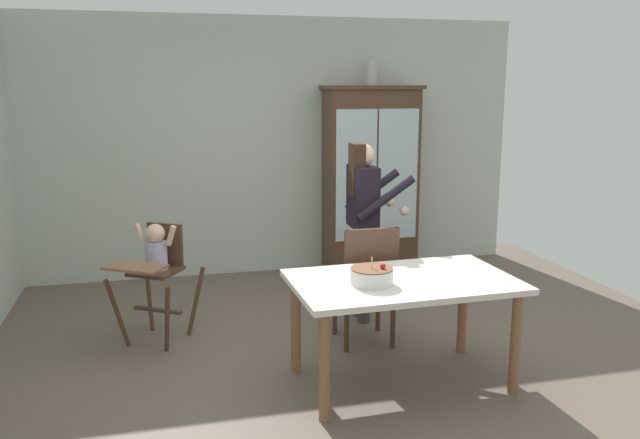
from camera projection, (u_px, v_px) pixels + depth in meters
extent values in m
plane|color=#66564C|center=(344.00, 366.00, 4.72)|extent=(6.24, 6.24, 0.00)
cube|color=beige|center=(276.00, 147.00, 6.94)|extent=(5.32, 0.06, 2.70)
cube|color=#4C3323|center=(370.00, 182.00, 7.00)|extent=(0.97, 0.42, 1.96)
cube|color=#4C3323|center=(372.00, 87.00, 6.80)|extent=(1.03, 0.48, 0.04)
cube|color=silver|center=(356.00, 176.00, 6.72)|extent=(0.44, 0.01, 1.37)
cube|color=silver|center=(398.00, 175.00, 6.83)|extent=(0.44, 0.01, 1.37)
cube|color=#4C3323|center=(370.00, 173.00, 6.98)|extent=(0.89, 0.36, 0.02)
cylinder|color=#B2B7B2|center=(371.00, 74.00, 6.77)|extent=(0.13, 0.13, 0.22)
cylinder|color=#B2B7B2|center=(372.00, 61.00, 6.74)|extent=(0.07, 0.07, 0.05)
cylinder|color=#4C3323|center=(117.00, 313.00, 5.02)|extent=(0.18, 0.08, 0.56)
cylinder|color=#4C3323|center=(167.00, 319.00, 4.88)|extent=(0.08, 0.19, 0.56)
cylinder|color=#4C3323|center=(149.00, 295.00, 5.42)|extent=(0.08, 0.19, 0.56)
cylinder|color=#4C3323|center=(196.00, 301.00, 5.29)|extent=(0.18, 0.08, 0.56)
cube|color=#4C3323|center=(158.00, 310.00, 5.16)|extent=(0.38, 0.26, 0.02)
cube|color=#4C3323|center=(156.00, 271.00, 5.09)|extent=(0.47, 0.47, 0.02)
cube|color=#4C3323|center=(165.00, 244.00, 5.20)|extent=(0.27, 0.19, 0.34)
cube|color=brown|center=(135.00, 267.00, 4.82)|extent=(0.50, 0.44, 0.02)
cylinder|color=#B2ADD1|center=(156.00, 255.00, 5.09)|extent=(0.17, 0.17, 0.22)
sphere|color=beige|center=(155.00, 233.00, 5.05)|extent=(0.15, 0.15, 0.15)
cylinder|color=beige|center=(140.00, 233.00, 5.09)|extent=(0.10, 0.09, 0.17)
cylinder|color=beige|center=(171.00, 236.00, 5.01)|extent=(0.10, 0.09, 0.17)
cylinder|color=#47474C|center=(364.00, 276.00, 5.52)|extent=(0.11, 0.11, 0.82)
cylinder|color=#47474C|center=(359.00, 271.00, 5.69)|extent=(0.11, 0.11, 0.82)
cube|color=black|center=(363.00, 197.00, 5.47)|extent=(0.21, 0.37, 0.52)
cube|color=white|center=(375.00, 196.00, 5.49)|extent=(0.01, 0.06, 0.49)
sphere|color=beige|center=(363.00, 155.00, 5.40)|extent=(0.19, 0.19, 0.19)
cube|color=#382319|center=(357.00, 170.00, 5.41)|extent=(0.11, 0.20, 0.44)
cylinder|color=black|center=(386.00, 198.00, 5.30)|extent=(0.49, 0.09, 0.37)
sphere|color=beige|center=(404.00, 211.00, 5.35)|extent=(0.08, 0.08, 0.08)
cylinder|color=black|center=(372.00, 190.00, 5.68)|extent=(0.49, 0.09, 0.37)
sphere|color=beige|center=(389.00, 202.00, 5.74)|extent=(0.08, 0.08, 0.08)
cube|color=silver|center=(403.00, 282.00, 4.33)|extent=(1.51, 0.94, 0.04)
cylinder|color=brown|center=(324.00, 367.00, 3.89)|extent=(0.07, 0.07, 0.70)
cylinder|color=brown|center=(515.00, 344.00, 4.24)|extent=(0.07, 0.07, 0.70)
cylinder|color=brown|center=(296.00, 325.00, 4.56)|extent=(0.07, 0.07, 0.70)
cylinder|color=brown|center=(463.00, 308.00, 4.91)|extent=(0.07, 0.07, 0.70)
cylinder|color=white|center=(372.00, 277.00, 4.20)|extent=(0.28, 0.28, 0.10)
cylinder|color=brown|center=(372.00, 269.00, 4.19)|extent=(0.27, 0.27, 0.01)
cylinder|color=#F2E5CC|center=(372.00, 264.00, 4.18)|extent=(0.01, 0.01, 0.06)
cone|color=yellow|center=(372.00, 257.00, 4.17)|extent=(0.02, 0.02, 0.02)
sphere|color=red|center=(383.00, 266.00, 4.17)|extent=(0.04, 0.04, 0.04)
cylinder|color=#4C3323|center=(378.00, 305.00, 5.37)|extent=(0.04, 0.04, 0.45)
cylinder|color=#4C3323|center=(335.00, 308.00, 5.29)|extent=(0.04, 0.04, 0.45)
cylinder|color=#4C3323|center=(393.00, 320.00, 5.01)|extent=(0.04, 0.04, 0.45)
cylinder|color=#4C3323|center=(347.00, 324.00, 4.93)|extent=(0.04, 0.04, 0.45)
cube|color=#473D38|center=(364.00, 285.00, 5.10)|extent=(0.45, 0.45, 0.03)
cube|color=#4C3323|center=(372.00, 260.00, 4.86)|extent=(0.42, 0.05, 0.48)
cylinder|color=#4C3323|center=(396.00, 259.00, 4.90)|extent=(0.03, 0.03, 0.48)
cylinder|color=#4C3323|center=(347.00, 262.00, 4.82)|extent=(0.03, 0.03, 0.48)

